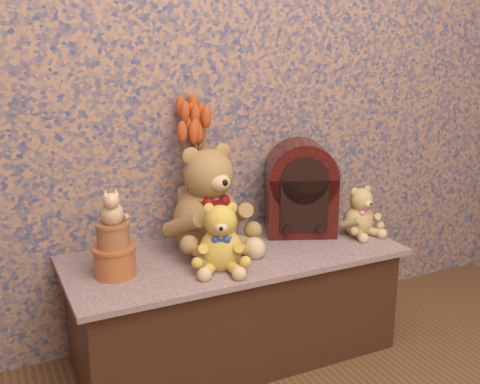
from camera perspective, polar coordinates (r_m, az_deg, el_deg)
The scene contains 10 objects.
display_shelf at distance 2.15m, azimuth -0.59°, elevation -11.19°, with size 1.21×0.51×0.41m, color #3A5478.
teddy_large at distance 2.04m, azimuth -3.41°, elevation -0.19°, with size 0.33×0.39×0.42m, color olive, non-canonical shape.
teddy_medium at distance 1.89m, azimuth -1.97°, elevation -4.14°, with size 0.20×0.23×0.25m, color gold, non-canonical shape.
teddy_small at distance 2.26m, azimuth 11.87°, elevation -1.63°, with size 0.16×0.20×0.21m, color tan, non-canonical shape.
cathedral_radio at distance 2.23m, azimuth 6.11°, elevation 0.48°, with size 0.27×0.19×0.37m, color #320909, non-canonical shape.
ceramic_vase at distance 2.14m, azimuth -4.60°, elevation -2.40°, with size 0.12×0.12×0.21m, color tan.
dried_stalks at distance 2.06m, azimuth -4.78°, elevation 5.52°, with size 0.20×0.20×0.39m, color #C0491E, non-canonical shape.
biscuit_tin_lower at distance 1.90m, azimuth -12.48°, elevation -6.82°, with size 0.13×0.13×0.10m, color gold.
biscuit_tin_upper at distance 1.87m, azimuth -12.64°, elevation -4.29°, with size 0.10×0.10×0.08m, color tan.
cat_figurine at distance 1.84m, azimuth -12.82°, elevation -1.30°, with size 0.09×0.10×0.12m, color silver, non-canonical shape.
Camera 1 is at (-0.81, -0.48, 1.18)m, focal length 42.48 mm.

